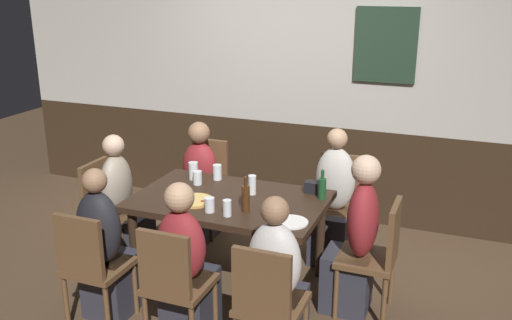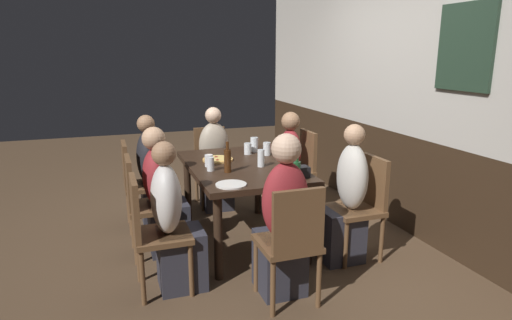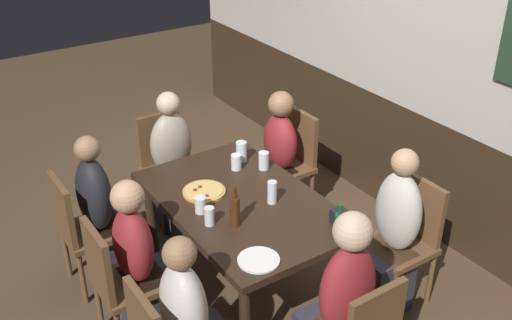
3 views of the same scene
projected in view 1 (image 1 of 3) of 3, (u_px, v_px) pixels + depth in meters
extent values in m
plane|color=#4C3826|center=(231.00, 283.00, 4.55)|extent=(12.00, 12.00, 0.00)
cube|color=#332316|center=(295.00, 167.00, 5.86)|extent=(6.40, 0.10, 0.95)
cube|color=#B7B2A8|center=(297.00, 40.00, 5.46)|extent=(6.40, 0.10, 1.65)
cube|color=#233828|center=(386.00, 45.00, 5.11)|extent=(0.56, 0.03, 0.68)
cube|color=black|center=(229.00, 201.00, 4.33)|extent=(1.46, 0.93, 0.05)
cylinder|color=black|center=(135.00, 252.00, 4.32)|extent=(0.07, 0.07, 0.69)
cylinder|color=black|center=(291.00, 283.00, 3.88)|extent=(0.07, 0.07, 0.69)
cylinder|color=black|center=(183.00, 215.00, 5.00)|extent=(0.07, 0.07, 0.69)
cylinder|color=black|center=(320.00, 238.00, 4.56)|extent=(0.07, 0.07, 0.69)
cube|color=brown|center=(366.00, 259.00, 4.04)|extent=(0.40, 0.40, 0.04)
cube|color=brown|center=(394.00, 233.00, 3.91)|extent=(0.04, 0.36, 0.43)
cylinder|color=brown|center=(336.00, 293.00, 4.02)|extent=(0.04, 0.04, 0.41)
cylinder|color=brown|center=(346.00, 271.00, 4.32)|extent=(0.04, 0.04, 0.41)
cylinder|color=brown|center=(384.00, 303.00, 3.90)|extent=(0.04, 0.04, 0.41)
cylinder|color=brown|center=(391.00, 280.00, 4.20)|extent=(0.04, 0.04, 0.41)
cube|color=brown|center=(99.00, 267.00, 3.93)|extent=(0.40, 0.40, 0.04)
cube|color=brown|center=(79.00, 247.00, 3.70)|extent=(0.36, 0.04, 0.43)
cylinder|color=brown|center=(96.00, 279.00, 4.21)|extent=(0.04, 0.04, 0.41)
cylinder|color=brown|center=(135.00, 288.00, 4.09)|extent=(0.04, 0.04, 0.41)
cylinder|color=brown|center=(66.00, 302.00, 3.91)|extent=(0.04, 0.04, 0.41)
cylinder|color=brown|center=(107.00, 313.00, 3.79)|extent=(0.04, 0.04, 0.41)
cube|color=brown|center=(115.00, 215.00, 4.79)|extent=(0.40, 0.40, 0.04)
cube|color=brown|center=(95.00, 186.00, 4.78)|extent=(0.04, 0.36, 0.43)
cylinder|color=brown|center=(145.00, 234.00, 4.95)|extent=(0.04, 0.04, 0.41)
cylinder|color=brown|center=(122.00, 251.00, 4.65)|extent=(0.04, 0.04, 0.41)
cylinder|color=brown|center=(112.00, 228.00, 5.07)|extent=(0.04, 0.04, 0.41)
cylinder|color=brown|center=(88.00, 244.00, 4.77)|extent=(0.04, 0.04, 0.41)
cube|color=brown|center=(335.00, 209.00, 4.90)|extent=(0.40, 0.40, 0.04)
cube|color=brown|center=(341.00, 177.00, 4.99)|extent=(0.36, 0.04, 0.43)
cylinder|color=brown|center=(349.00, 244.00, 4.76)|extent=(0.04, 0.04, 0.41)
cylinder|color=brown|center=(310.00, 238.00, 4.88)|extent=(0.04, 0.04, 0.41)
cylinder|color=brown|center=(357.00, 228.00, 5.06)|extent=(0.04, 0.04, 0.41)
cylinder|color=brown|center=(320.00, 223.00, 5.18)|extent=(0.04, 0.04, 0.41)
cube|color=brown|center=(180.00, 284.00, 3.71)|extent=(0.40, 0.40, 0.04)
cube|color=brown|center=(164.00, 265.00, 3.47)|extent=(0.36, 0.04, 0.43)
cylinder|color=brown|center=(172.00, 296.00, 3.99)|extent=(0.04, 0.04, 0.41)
cylinder|color=brown|center=(215.00, 306.00, 3.87)|extent=(0.04, 0.04, 0.41)
cube|color=brown|center=(203.00, 190.00, 5.35)|extent=(0.40, 0.40, 0.04)
cube|color=brown|center=(210.00, 161.00, 5.44)|extent=(0.36, 0.04, 0.43)
cylinder|color=brown|center=(212.00, 221.00, 5.21)|extent=(0.04, 0.04, 0.41)
cylinder|color=brown|center=(179.00, 216.00, 5.33)|extent=(0.04, 0.04, 0.41)
cylinder|color=brown|center=(227.00, 208.00, 5.51)|extent=(0.04, 0.04, 0.41)
cylinder|color=brown|center=(196.00, 203.00, 5.63)|extent=(0.04, 0.04, 0.41)
cube|color=brown|center=(272.00, 304.00, 3.48)|extent=(0.40, 0.40, 0.04)
cube|color=brown|center=(261.00, 285.00, 3.25)|extent=(0.36, 0.04, 0.43)
cylinder|color=brown|center=(256.00, 315.00, 3.76)|extent=(0.04, 0.04, 0.41)
cube|color=#2D2D38|center=(347.00, 281.00, 4.15)|extent=(0.34, 0.32, 0.45)
ellipsoid|color=maroon|center=(363.00, 220.00, 3.96)|extent=(0.22, 0.34, 0.56)
sphere|color=#DBB293|center=(366.00, 170.00, 3.85)|extent=(0.21, 0.21, 0.21)
cube|color=#2D2D38|center=(112.00, 284.00, 4.11)|extent=(0.32, 0.34, 0.45)
ellipsoid|color=black|center=(99.00, 227.00, 3.88)|extent=(0.34, 0.22, 0.53)
sphere|color=#936B4C|center=(94.00, 181.00, 3.77)|extent=(0.17, 0.17, 0.17)
cube|color=#2D2D38|center=(130.00, 239.00, 4.81)|extent=(0.34, 0.32, 0.45)
ellipsoid|color=tan|center=(117.00, 185.00, 4.69)|extent=(0.22, 0.34, 0.52)
sphere|color=#DBB293|center=(113.00, 145.00, 4.59)|extent=(0.18, 0.18, 0.18)
cube|color=#2D2D38|center=(330.00, 237.00, 4.85)|extent=(0.32, 0.34, 0.45)
ellipsoid|color=beige|center=(335.00, 179.00, 4.78)|extent=(0.34, 0.22, 0.55)
sphere|color=tan|center=(337.00, 139.00, 4.67)|extent=(0.17, 0.17, 0.17)
cube|color=#2D2D38|center=(190.00, 301.00, 3.88)|extent=(0.32, 0.34, 0.45)
ellipsoid|color=maroon|center=(181.00, 245.00, 3.66)|extent=(0.34, 0.22, 0.49)
sphere|color=tan|center=(179.00, 197.00, 3.56)|extent=(0.20, 0.20, 0.20)
cube|color=#2D2D38|center=(197.00, 215.00, 5.30)|extent=(0.32, 0.34, 0.45)
ellipsoid|color=maroon|center=(200.00, 166.00, 5.24)|extent=(0.34, 0.22, 0.46)
sphere|color=#936B4C|center=(199.00, 133.00, 5.14)|extent=(0.20, 0.20, 0.20)
ellipsoid|color=silver|center=(274.00, 261.00, 3.43)|extent=(0.34, 0.22, 0.51)
sphere|color=#936B4C|center=(275.00, 211.00, 3.33)|extent=(0.17, 0.17, 0.17)
cylinder|color=tan|center=(195.00, 201.00, 4.25)|extent=(0.29, 0.29, 0.02)
cylinder|color=#DBB760|center=(195.00, 199.00, 4.25)|extent=(0.25, 0.25, 0.01)
cylinder|color=maroon|center=(189.00, 198.00, 4.25)|extent=(0.03, 0.03, 0.00)
cylinder|color=maroon|center=(203.00, 201.00, 4.19)|extent=(0.03, 0.03, 0.00)
cylinder|color=maroon|center=(188.00, 200.00, 4.21)|extent=(0.03, 0.03, 0.00)
cylinder|color=silver|center=(193.00, 171.00, 4.71)|extent=(0.08, 0.08, 0.15)
cylinder|color=#331E14|center=(194.00, 175.00, 4.72)|extent=(0.07, 0.07, 0.08)
cylinder|color=silver|center=(227.00, 208.00, 3.98)|extent=(0.06, 0.06, 0.12)
cylinder|color=#C6842D|center=(227.00, 211.00, 3.99)|extent=(0.05, 0.05, 0.08)
cylinder|color=silver|center=(252.00, 185.00, 4.38)|extent=(0.06, 0.06, 0.15)
cylinder|color=gold|center=(252.00, 190.00, 4.39)|extent=(0.05, 0.05, 0.06)
cylinder|color=silver|center=(217.00, 172.00, 4.70)|extent=(0.07, 0.07, 0.13)
cylinder|color=silver|center=(217.00, 175.00, 4.71)|extent=(0.06, 0.06, 0.08)
cylinder|color=silver|center=(210.00, 205.00, 4.06)|extent=(0.07, 0.07, 0.11)
cylinder|color=gold|center=(210.00, 208.00, 4.06)|extent=(0.06, 0.06, 0.06)
cylinder|color=silver|center=(197.00, 178.00, 4.60)|extent=(0.07, 0.07, 0.11)
cylinder|color=#B26623|center=(197.00, 180.00, 4.60)|extent=(0.07, 0.07, 0.08)
cylinder|color=#194723|center=(322.00, 189.00, 4.29)|extent=(0.06, 0.06, 0.16)
cylinder|color=#194723|center=(323.00, 174.00, 4.25)|extent=(0.03, 0.03, 0.07)
cylinder|color=#42230F|center=(246.00, 199.00, 4.05)|extent=(0.06, 0.06, 0.19)
cylinder|color=#42230F|center=(246.00, 181.00, 4.01)|extent=(0.03, 0.03, 0.07)
cylinder|color=white|center=(291.00, 222.00, 3.88)|extent=(0.24, 0.24, 0.01)
cube|color=black|center=(312.00, 187.00, 4.43)|extent=(0.11, 0.09, 0.09)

